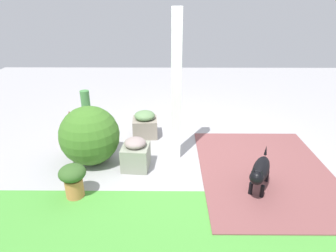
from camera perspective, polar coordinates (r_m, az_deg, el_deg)
name	(u,v)px	position (r m, az deg, el deg)	size (l,w,h in m)	color
ground_plane	(185,152)	(4.59, 3.43, -5.23)	(12.00, 12.00, 0.00)	#A1A0A3
brick_path	(265,171)	(4.33, 18.58, -8.39)	(1.80, 2.40, 0.02)	brown
porch_pillar	(176,89)	(4.07, 1.62, 7.34)	(0.14, 0.14, 2.14)	white
stone_planter_nearest	(145,124)	(5.04, -4.56, 0.35)	(0.45, 0.42, 0.46)	gray
stone_planter_mid	(136,154)	(4.12, -6.39, -5.53)	(0.40, 0.41, 0.46)	gray
round_shrub	(90,136)	(4.29, -15.18, -1.82)	(0.86, 0.86, 0.86)	#3C6F24
terracotta_pot_broad	(73,178)	(3.70, -18.19, -9.78)	(0.32, 0.32, 0.43)	#C27A44
terracotta_pot_tall	(87,114)	(5.58, -15.66, 2.25)	(0.30, 0.30, 0.70)	#C46647
terracotta_pot_spiky	(71,126)	(5.15, -18.54, 0.01)	(0.30, 0.30, 0.52)	#B76D44
dog	(260,171)	(3.77, 17.71, -8.46)	(0.44, 0.70, 0.50)	black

